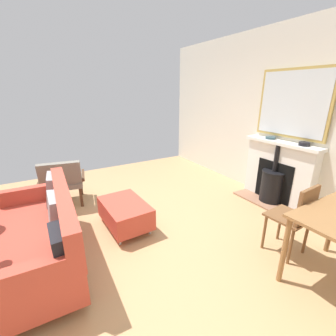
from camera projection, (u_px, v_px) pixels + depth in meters
The scene contains 10 objects.
ground_plane at pixel (119, 235), 3.04m from camera, with size 5.65×5.64×0.01m, color tan.
wall_left at pixel (272, 116), 3.94m from camera, with size 0.12×5.64×2.81m, color silver.
fireplace at pixel (276, 176), 3.83m from camera, with size 0.52×1.24×1.04m.
mirror_over_mantel at pixel (293, 104), 3.50m from camera, with size 0.04×1.15×1.03m.
mantel_bowl_near at pixel (271, 138), 3.82m from camera, with size 0.16×0.16×0.04m.
mantel_bowl_far at pixel (304, 144), 3.36m from camera, with size 0.15×0.15×0.05m.
sofa at pixel (42, 235), 2.44m from camera, with size 0.85×1.76×0.82m.
ottoman at pixel (125, 212), 3.14m from camera, with size 0.55×0.82×0.38m.
armchair_accent at pixel (62, 180), 3.69m from camera, with size 0.76×0.70×0.79m.
dining_chair_near_fireplace at pixel (296, 215), 2.52m from camera, with size 0.42×0.42×0.87m.
Camera 1 is at (0.74, 2.57, 1.82)m, focal length 24.55 mm.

